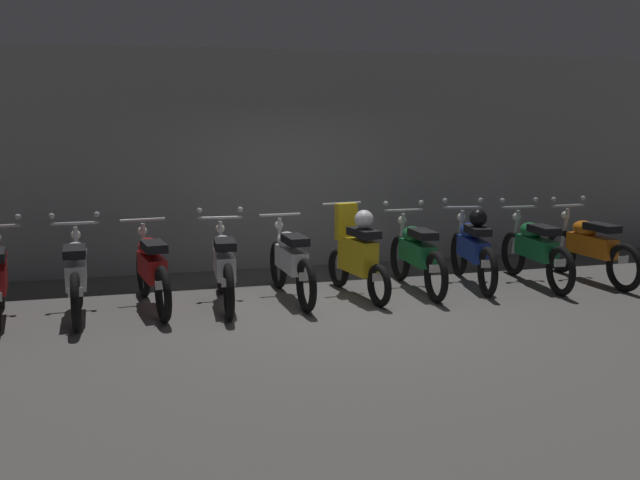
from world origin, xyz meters
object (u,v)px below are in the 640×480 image
(motorbike_slot_5, at_px, (357,253))
(motorbike_slot_3, at_px, (224,266))
(motorbike_slot_2, at_px, (152,269))
(motorbike_slot_7, at_px, (473,247))
(motorbike_slot_1, at_px, (76,274))
(motorbike_slot_6, at_px, (416,254))
(motorbike_slot_8, at_px, (535,249))
(motorbike_slot_9, at_px, (590,247))
(motorbike_slot_4, at_px, (291,261))

(motorbike_slot_5, bearing_deg, motorbike_slot_3, 179.73)
(motorbike_slot_2, height_order, motorbike_slot_5, motorbike_slot_5)
(motorbike_slot_5, height_order, motorbike_slot_7, motorbike_slot_5)
(motorbike_slot_1, height_order, motorbike_slot_2, motorbike_slot_1)
(motorbike_slot_6, bearing_deg, motorbike_slot_2, -179.59)
(motorbike_slot_2, xyz_separation_m, motorbike_slot_8, (5.16, -0.08, 0.00))
(motorbike_slot_3, relative_size, motorbike_slot_9, 1.00)
(motorbike_slot_8, bearing_deg, motorbike_slot_1, -179.83)
(motorbike_slot_7, height_order, motorbike_slot_8, same)
(motorbike_slot_4, height_order, motorbike_slot_7, motorbike_slot_7)
(motorbike_slot_6, bearing_deg, motorbike_slot_5, -173.62)
(motorbike_slot_3, bearing_deg, motorbike_slot_6, 1.96)
(motorbike_slot_5, relative_size, motorbike_slot_7, 0.86)
(motorbike_slot_3, height_order, motorbike_slot_9, same)
(motorbike_slot_1, relative_size, motorbike_slot_8, 1.00)
(motorbike_slot_7, distance_m, motorbike_slot_9, 1.73)
(motorbike_slot_3, height_order, motorbike_slot_8, same)
(motorbike_slot_2, xyz_separation_m, motorbike_slot_7, (4.30, 0.10, 0.04))
(motorbike_slot_5, height_order, motorbike_slot_6, motorbike_slot_5)
(motorbike_slot_2, bearing_deg, motorbike_slot_1, -173.47)
(motorbike_slot_2, distance_m, motorbike_slot_3, 0.87)
(motorbike_slot_1, height_order, motorbike_slot_6, same)
(motorbike_slot_3, height_order, motorbike_slot_7, same)
(motorbike_slot_1, bearing_deg, motorbike_slot_6, 1.64)
(motorbike_slot_2, xyz_separation_m, motorbike_slot_3, (0.86, -0.06, 0.00))
(motorbike_slot_5, height_order, motorbike_slot_9, motorbike_slot_5)
(motorbike_slot_1, relative_size, motorbike_slot_3, 1.00)
(motorbike_slot_6, height_order, motorbike_slot_7, same)
(motorbike_slot_2, bearing_deg, motorbike_slot_8, -0.89)
(motorbike_slot_1, xyz_separation_m, motorbike_slot_3, (1.72, 0.03, 0.00))
(motorbike_slot_1, relative_size, motorbike_slot_9, 1.00)
(motorbike_slot_4, relative_size, motorbike_slot_5, 1.17)
(motorbike_slot_7, bearing_deg, motorbike_slot_8, -11.62)
(motorbike_slot_5, bearing_deg, motorbike_slot_7, 5.59)
(motorbike_slot_1, bearing_deg, motorbike_slot_2, 6.53)
(motorbike_slot_5, bearing_deg, motorbike_slot_1, -179.56)
(motorbike_slot_4, bearing_deg, motorbike_slot_2, -179.68)
(motorbike_slot_1, bearing_deg, motorbike_slot_5, 0.44)
(motorbike_slot_9, bearing_deg, motorbike_slot_1, 179.88)
(motorbike_slot_7, relative_size, motorbike_slot_9, 0.99)
(motorbike_slot_8, xyz_separation_m, motorbike_slot_9, (0.86, -0.03, 0.00))
(motorbike_slot_1, xyz_separation_m, motorbike_slot_9, (6.87, -0.01, 0.00))
(motorbike_slot_1, height_order, motorbike_slot_4, motorbike_slot_1)
(motorbike_slot_1, xyz_separation_m, motorbike_slot_8, (6.02, 0.02, 0.00))
(motorbike_slot_2, xyz_separation_m, motorbike_slot_4, (1.72, 0.01, 0.00))
(motorbike_slot_3, distance_m, motorbike_slot_8, 4.30)
(motorbike_slot_4, height_order, motorbike_slot_8, motorbike_slot_8)
(motorbike_slot_4, height_order, motorbike_slot_5, motorbike_slot_5)
(motorbike_slot_8, bearing_deg, motorbike_slot_6, 176.52)
(motorbike_slot_3, bearing_deg, motorbike_slot_1, -178.85)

